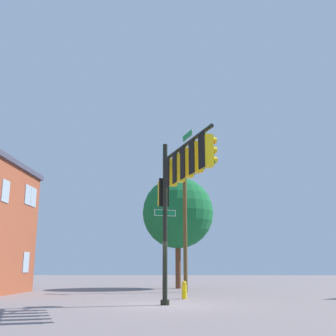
{
  "coord_description": "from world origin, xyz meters",
  "views": [
    {
      "loc": [
        17.31,
        0.85,
        1.5
      ],
      "look_at": [
        1.32,
        0.18,
        5.33
      ],
      "focal_mm": 44.16,
      "sensor_mm": 36.0,
      "label": 1
    }
  ],
  "objects_px": {
    "fire_hydrant": "(184,290)",
    "tree_near": "(178,213)",
    "signal_pole_assembly": "(180,179)",
    "utility_pole": "(185,223)"
  },
  "relations": [
    {
      "from": "signal_pole_assembly",
      "to": "tree_near",
      "type": "height_order",
      "value": "tree_near"
    },
    {
      "from": "signal_pole_assembly",
      "to": "tree_near",
      "type": "distance_m",
      "value": 14.51
    },
    {
      "from": "utility_pole",
      "to": "signal_pole_assembly",
      "type": "bearing_deg",
      "value": -0.99
    },
    {
      "from": "utility_pole",
      "to": "fire_hydrant",
      "type": "relative_size",
      "value": 9.53
    },
    {
      "from": "signal_pole_assembly",
      "to": "tree_near",
      "type": "relative_size",
      "value": 0.84
    },
    {
      "from": "fire_hydrant",
      "to": "tree_near",
      "type": "height_order",
      "value": "tree_near"
    },
    {
      "from": "utility_pole",
      "to": "tree_near",
      "type": "bearing_deg",
      "value": -173.12
    },
    {
      "from": "signal_pole_assembly",
      "to": "utility_pole",
      "type": "distance_m",
      "value": 10.18
    },
    {
      "from": "utility_pole",
      "to": "tree_near",
      "type": "height_order",
      "value": "tree_near"
    },
    {
      "from": "signal_pole_assembly",
      "to": "fire_hydrant",
      "type": "bearing_deg",
      "value": 178.72
    }
  ]
}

